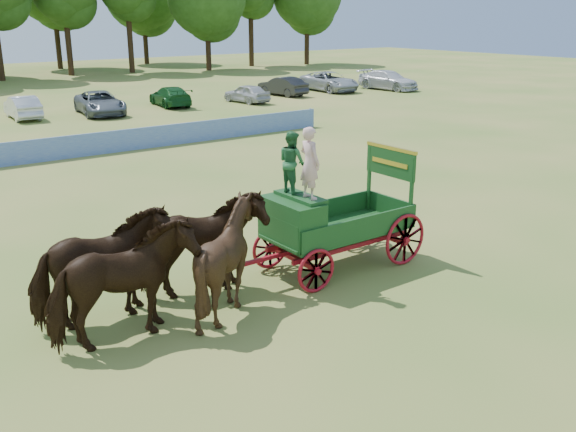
# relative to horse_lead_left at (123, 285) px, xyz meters

# --- Properties ---
(ground) EXTENTS (160.00, 160.00, 0.00)m
(ground) POSITION_rel_horse_lead_left_xyz_m (7.12, -0.16, -1.24)
(ground) COLOR #9A8445
(ground) RESTS_ON ground
(horse_lead_left) EXTENTS (2.96, 1.38, 2.49)m
(horse_lead_left) POSITION_rel_horse_lead_left_xyz_m (0.00, 0.00, 0.00)
(horse_lead_left) COLOR #321E0D
(horse_lead_left) RESTS_ON ground
(horse_lead_right) EXTENTS (2.97, 1.39, 2.49)m
(horse_lead_right) POSITION_rel_horse_lead_left_xyz_m (0.00, 1.10, 0.00)
(horse_lead_right) COLOR #321E0D
(horse_lead_right) RESTS_ON ground
(horse_wheel_left) EXTENTS (2.47, 2.25, 2.49)m
(horse_wheel_left) POSITION_rel_horse_lead_left_xyz_m (2.40, 0.00, 0.00)
(horse_wheel_left) COLOR #321E0D
(horse_wheel_left) RESTS_ON ground
(horse_wheel_right) EXTENTS (3.16, 1.94, 2.49)m
(horse_wheel_right) POSITION_rel_horse_lead_left_xyz_m (2.40, 1.10, 0.00)
(horse_wheel_right) COLOR #321E0D
(horse_wheel_right) RESTS_ON ground
(farm_dray) EXTENTS (6.00, 2.00, 3.88)m
(farm_dray) POSITION_rel_horse_lead_left_xyz_m (5.35, 0.56, 0.42)
(farm_dray) COLOR #A9101C
(farm_dray) RESTS_ON ground
(sponsor_banner) EXTENTS (26.00, 0.08, 1.05)m
(sponsor_banner) POSITION_rel_horse_lead_left_xyz_m (6.12, 17.84, -0.72)
(sponsor_banner) COLOR #204CAF
(sponsor_banner) RESTS_ON ground
(parked_cars) EXTENTS (57.47, 8.08, 1.62)m
(parked_cars) POSITION_rel_horse_lead_left_xyz_m (9.91, 30.19, -0.47)
(parked_cars) COLOR silver
(parked_cars) RESTS_ON ground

